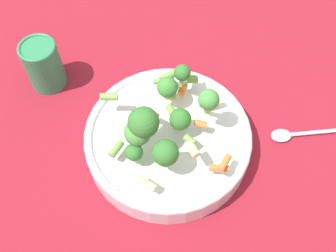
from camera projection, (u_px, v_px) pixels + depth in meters
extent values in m
plane|color=maroon|center=(168.00, 146.00, 0.67)|extent=(3.00, 3.00, 0.00)
cylinder|color=silver|center=(168.00, 140.00, 0.65)|extent=(0.27, 0.27, 0.04)
torus|color=silver|center=(168.00, 134.00, 0.63)|extent=(0.27, 0.27, 0.01)
cylinder|color=#8CB766|center=(135.00, 158.00, 0.60)|extent=(0.01, 0.01, 0.01)
sphere|color=#33722D|center=(134.00, 152.00, 0.58)|extent=(0.03, 0.03, 0.03)
cylinder|color=#8CB766|center=(207.00, 108.00, 0.60)|extent=(0.01, 0.01, 0.02)
sphere|color=#479342|center=(209.00, 100.00, 0.58)|extent=(0.03, 0.03, 0.03)
cylinder|color=#8CB766|center=(137.00, 139.00, 0.60)|extent=(0.01, 0.01, 0.02)
sphere|color=#479342|center=(136.00, 131.00, 0.58)|extent=(0.04, 0.04, 0.04)
cylinder|color=#8CB766|center=(143.00, 132.00, 0.59)|extent=(0.02, 0.02, 0.02)
sphere|color=#33722D|center=(142.00, 121.00, 0.56)|extent=(0.05, 0.05, 0.05)
cylinder|color=#8CB766|center=(165.00, 161.00, 0.58)|extent=(0.01, 0.01, 0.02)
sphere|color=#33722D|center=(165.00, 153.00, 0.56)|extent=(0.04, 0.04, 0.04)
cylinder|color=#8CB766|center=(180.00, 126.00, 0.62)|extent=(0.01, 0.01, 0.01)
sphere|color=#33722D|center=(180.00, 119.00, 0.60)|extent=(0.03, 0.03, 0.03)
cylinder|color=#8CB766|center=(182.00, 80.00, 0.64)|extent=(0.01, 0.01, 0.01)
sphere|color=#33722D|center=(182.00, 73.00, 0.63)|extent=(0.03, 0.03, 0.03)
cylinder|color=#8CB766|center=(167.00, 95.00, 0.64)|extent=(0.01, 0.01, 0.01)
sphere|color=#3D8438|center=(167.00, 87.00, 0.62)|extent=(0.03, 0.03, 0.03)
cylinder|color=#729E4C|center=(116.00, 149.00, 0.59)|extent=(0.03, 0.02, 0.01)
cylinder|color=#729E4C|center=(190.00, 140.00, 0.60)|extent=(0.02, 0.02, 0.01)
cylinder|color=#729E4C|center=(169.00, 76.00, 0.66)|extent=(0.03, 0.02, 0.01)
cylinder|color=orange|center=(151.00, 113.00, 0.61)|extent=(0.02, 0.03, 0.01)
cylinder|color=beige|center=(216.00, 104.00, 0.65)|extent=(0.03, 0.02, 0.01)
cylinder|color=#729E4C|center=(207.00, 105.00, 0.62)|extent=(0.02, 0.02, 0.01)
cylinder|color=orange|center=(225.00, 163.00, 0.57)|extent=(0.03, 0.02, 0.01)
cylinder|color=orange|center=(201.00, 124.00, 0.61)|extent=(0.02, 0.02, 0.01)
cylinder|color=#729E4C|center=(192.00, 79.00, 0.66)|extent=(0.02, 0.02, 0.01)
cylinder|color=orange|center=(219.00, 168.00, 0.58)|extent=(0.03, 0.03, 0.01)
cylinder|color=beige|center=(190.00, 151.00, 0.56)|extent=(0.02, 0.02, 0.01)
cylinder|color=#729E4C|center=(172.00, 112.00, 0.63)|extent=(0.02, 0.03, 0.01)
cylinder|color=beige|center=(171.00, 97.00, 0.64)|extent=(0.02, 0.02, 0.01)
cylinder|color=beige|center=(147.00, 184.00, 0.57)|extent=(0.02, 0.03, 0.01)
cylinder|color=#729E4C|center=(160.00, 81.00, 0.66)|extent=(0.02, 0.02, 0.01)
cylinder|color=orange|center=(182.00, 90.00, 0.66)|extent=(0.03, 0.02, 0.01)
cylinder|color=orange|center=(152.00, 125.00, 0.61)|extent=(0.02, 0.02, 0.01)
cylinder|color=#729E4C|center=(109.00, 97.00, 0.62)|extent=(0.03, 0.03, 0.01)
cylinder|color=#2D7F51|center=(44.00, 65.00, 0.70)|extent=(0.07, 0.07, 0.09)
torus|color=#2D7F51|center=(36.00, 48.00, 0.67)|extent=(0.07, 0.07, 0.01)
cylinder|color=silver|center=(336.00, 130.00, 0.68)|extent=(0.14, 0.08, 0.01)
ellipsoid|color=silver|center=(281.00, 136.00, 0.67)|extent=(0.04, 0.04, 0.01)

